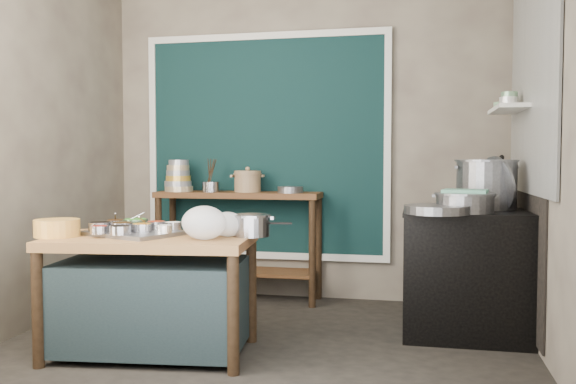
% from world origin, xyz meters
% --- Properties ---
extents(floor, '(3.50, 3.00, 0.02)m').
position_xyz_m(floor, '(0.00, 0.00, -0.01)').
color(floor, '#29251F').
rests_on(floor, ground).
extents(back_wall, '(3.50, 0.02, 2.80)m').
position_xyz_m(back_wall, '(0.00, 1.51, 1.40)').
color(back_wall, gray).
rests_on(back_wall, floor).
extents(left_wall, '(0.02, 3.00, 2.80)m').
position_xyz_m(left_wall, '(-1.76, 0.00, 1.40)').
color(left_wall, gray).
rests_on(left_wall, floor).
extents(right_wall, '(0.02, 3.00, 2.80)m').
position_xyz_m(right_wall, '(1.76, 0.00, 1.40)').
color(right_wall, gray).
rests_on(right_wall, floor).
extents(curtain_panel, '(2.10, 0.02, 1.90)m').
position_xyz_m(curtain_panel, '(-0.35, 1.47, 1.35)').
color(curtain_panel, black).
rests_on(curtain_panel, back_wall).
extents(curtain_frame, '(2.22, 0.03, 2.02)m').
position_xyz_m(curtain_frame, '(-0.35, 1.46, 1.35)').
color(curtain_frame, beige).
rests_on(curtain_frame, back_wall).
extents(tile_panel, '(0.02, 1.70, 1.70)m').
position_xyz_m(tile_panel, '(1.74, 0.55, 1.85)').
color(tile_panel, '#B2B2AA').
rests_on(tile_panel, right_wall).
extents(soot_patch, '(0.01, 1.30, 1.30)m').
position_xyz_m(soot_patch, '(1.74, 0.65, 0.70)').
color(soot_patch, black).
rests_on(soot_patch, right_wall).
extents(wall_shelf, '(0.22, 0.70, 0.03)m').
position_xyz_m(wall_shelf, '(1.63, 0.85, 1.60)').
color(wall_shelf, beige).
rests_on(wall_shelf, right_wall).
extents(prep_table, '(1.32, 0.85, 0.75)m').
position_xyz_m(prep_table, '(-0.65, -0.30, 0.38)').
color(prep_table, olive).
rests_on(prep_table, floor).
extents(back_counter, '(1.45, 0.40, 0.95)m').
position_xyz_m(back_counter, '(-0.55, 1.28, 0.47)').
color(back_counter, '#4F2F16').
rests_on(back_counter, floor).
extents(stove_block, '(0.90, 0.68, 0.85)m').
position_xyz_m(stove_block, '(1.35, 0.55, 0.42)').
color(stove_block, black).
rests_on(stove_block, floor).
extents(stove_top, '(0.92, 0.69, 0.03)m').
position_xyz_m(stove_top, '(1.35, 0.55, 0.86)').
color(stove_top, black).
rests_on(stove_top, stove_block).
extents(condiment_tray, '(0.67, 0.58, 0.03)m').
position_xyz_m(condiment_tray, '(-0.79, -0.26, 0.76)').
color(condiment_tray, gray).
rests_on(condiment_tray, prep_table).
extents(condiment_bowls, '(0.56, 0.46, 0.06)m').
position_xyz_m(condiment_bowls, '(-0.82, -0.25, 0.80)').
color(condiment_bowls, gray).
rests_on(condiment_bowls, condiment_tray).
extents(yellow_basin, '(0.31, 0.31, 0.11)m').
position_xyz_m(yellow_basin, '(-1.22, -0.43, 0.80)').
color(yellow_basin, '#CF8240').
rests_on(yellow_basin, prep_table).
extents(saucepan, '(0.28, 0.28, 0.14)m').
position_xyz_m(saucepan, '(-0.03, -0.16, 0.82)').
color(saucepan, gray).
rests_on(saucepan, prep_table).
extents(plastic_bag_a, '(0.31, 0.27, 0.21)m').
position_xyz_m(plastic_bag_a, '(-0.27, -0.38, 0.85)').
color(plastic_bag_a, white).
rests_on(plastic_bag_a, prep_table).
extents(plastic_bag_b, '(0.23, 0.20, 0.16)m').
position_xyz_m(plastic_bag_b, '(-0.18, -0.21, 0.83)').
color(plastic_bag_b, white).
rests_on(plastic_bag_b, prep_table).
extents(bowl_stack, '(0.25, 0.25, 0.28)m').
position_xyz_m(bowl_stack, '(-1.09, 1.25, 1.07)').
color(bowl_stack, tan).
rests_on(bowl_stack, back_counter).
extents(utensil_cup, '(0.19, 0.19, 0.09)m').
position_xyz_m(utensil_cup, '(-0.78, 1.22, 0.99)').
color(utensil_cup, gray).
rests_on(utensil_cup, back_counter).
extents(ceramic_crock, '(0.32, 0.32, 0.17)m').
position_xyz_m(ceramic_crock, '(-0.46, 1.27, 1.03)').
color(ceramic_crock, olive).
rests_on(ceramic_crock, back_counter).
extents(wide_bowl, '(0.22, 0.22, 0.05)m').
position_xyz_m(wide_bowl, '(-0.07, 1.22, 0.98)').
color(wide_bowl, gray).
rests_on(wide_bowl, back_counter).
extents(stock_pot, '(0.58, 0.58, 0.35)m').
position_xyz_m(stock_pot, '(1.47, 0.71, 1.06)').
color(stock_pot, gray).
rests_on(stock_pot, stove_top).
extents(pot_lid, '(0.25, 0.39, 0.38)m').
position_xyz_m(pot_lid, '(1.54, 0.63, 1.07)').
color(pot_lid, gray).
rests_on(pot_lid, stove_top).
extents(steamer, '(0.46, 0.46, 0.13)m').
position_xyz_m(steamer, '(1.30, 0.37, 0.95)').
color(steamer, gray).
rests_on(steamer, stove_top).
extents(green_cloth, '(0.32, 0.27, 0.02)m').
position_xyz_m(green_cloth, '(1.30, 0.37, 1.02)').
color(green_cloth, '#62AB83').
rests_on(green_cloth, steamer).
extents(shallow_pan, '(0.48, 0.48, 0.06)m').
position_xyz_m(shallow_pan, '(1.11, 0.22, 0.91)').
color(shallow_pan, gray).
rests_on(shallow_pan, stove_top).
extents(shelf_bowl_stack, '(0.13, 0.13, 0.11)m').
position_xyz_m(shelf_bowl_stack, '(1.63, 0.85, 1.67)').
color(shelf_bowl_stack, silver).
rests_on(shelf_bowl_stack, wall_shelf).
extents(shelf_bowl_green, '(0.20, 0.20, 0.06)m').
position_xyz_m(shelf_bowl_green, '(1.63, 1.09, 1.64)').
color(shelf_bowl_green, gray).
rests_on(shelf_bowl_green, wall_shelf).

